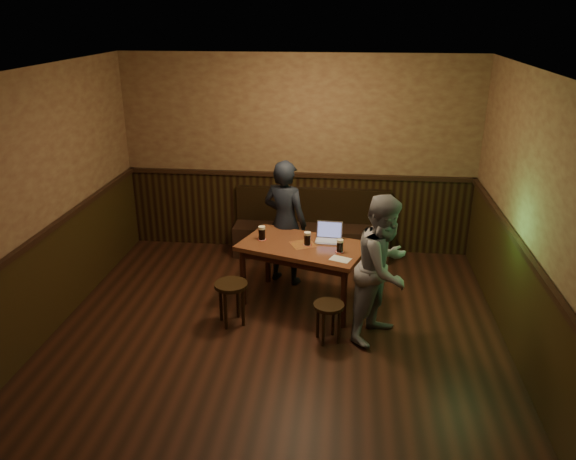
% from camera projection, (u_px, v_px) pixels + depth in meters
% --- Properties ---
extents(room, '(5.04, 6.04, 2.84)m').
position_uv_depth(room, '(272.00, 245.00, 5.43)').
color(room, black).
rests_on(room, ground).
extents(bench, '(2.20, 0.50, 0.95)m').
position_uv_depth(bench, '(311.00, 234.00, 8.07)').
color(bench, black).
rests_on(bench, ground).
extents(pub_table, '(1.62, 1.23, 0.77)m').
position_uv_depth(pub_table, '(303.00, 252.00, 6.60)').
color(pub_table, '#5B2F1A').
rests_on(pub_table, ground).
extents(stool_left, '(0.47, 0.47, 0.50)m').
position_uv_depth(stool_left, '(231.00, 291.00, 6.25)').
color(stool_left, black).
rests_on(stool_left, ground).
extents(stool_right, '(0.42, 0.42, 0.44)m').
position_uv_depth(stool_right, '(329.00, 311.00, 5.93)').
color(stool_right, black).
rests_on(stool_right, ground).
extents(pint_left, '(0.11, 0.11, 0.17)m').
position_uv_depth(pint_left, '(262.00, 233.00, 6.67)').
color(pint_left, '#A31914').
rests_on(pint_left, pub_table).
extents(pint_mid, '(0.10, 0.10, 0.16)m').
position_uv_depth(pint_mid, '(307.00, 239.00, 6.51)').
color(pint_mid, '#A31914').
rests_on(pint_mid, pub_table).
extents(pint_right, '(0.10, 0.10, 0.15)m').
position_uv_depth(pint_right, '(340.00, 246.00, 6.33)').
color(pint_right, '#A31914').
rests_on(pint_right, pub_table).
extents(laptop, '(0.32, 0.27, 0.22)m').
position_uv_depth(laptop, '(329.00, 236.00, 6.65)').
color(laptop, silver).
rests_on(laptop, pub_table).
extents(menu, '(0.26, 0.22, 0.00)m').
position_uv_depth(menu, '(340.00, 259.00, 6.17)').
color(menu, silver).
rests_on(menu, pub_table).
extents(person_suit, '(0.69, 0.58, 1.62)m').
position_uv_depth(person_suit, '(285.00, 223.00, 7.10)').
color(person_suit, black).
rests_on(person_suit, ground).
extents(person_grey, '(0.93, 0.98, 1.60)m').
position_uv_depth(person_grey, '(384.00, 269.00, 5.87)').
color(person_grey, gray).
rests_on(person_grey, ground).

